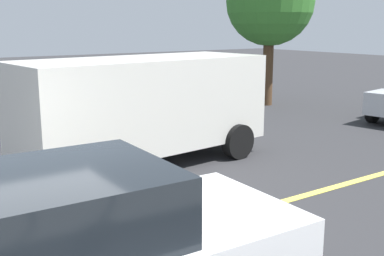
{
  "coord_description": "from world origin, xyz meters",
  "views": [
    {
      "loc": [
        -1.37,
        -5.31,
        2.85
      ],
      "look_at": [
        2.7,
        0.63,
        1.3
      ],
      "focal_mm": 44.93,
      "sensor_mm": 36.0,
      "label": 1
    }
  ],
  "objects": [
    {
      "name": "lane_marking_centre",
      "position": [
        3.0,
        0.0,
        0.01
      ],
      "size": [
        28.0,
        0.16,
        0.01
      ],
      "primitive_type": "cube",
      "color": "#E0D14C"
    },
    {
      "name": "tree_left_verge",
      "position": [
        10.66,
        7.43,
        3.63
      ],
      "size": [
        3.09,
        3.09,
        5.2
      ],
      "color": "#513823",
      "rests_on": "ground_plane"
    },
    {
      "name": "white_van",
      "position": [
        3.34,
        3.3,
        1.27
      ],
      "size": [
        5.37,
        2.68,
        2.2
      ],
      "color": "silver",
      "rests_on": "ground_plane"
    }
  ]
}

